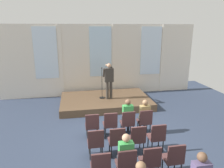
{
  "coord_description": "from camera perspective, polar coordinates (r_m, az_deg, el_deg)",
  "views": [
    {
      "loc": [
        -1.45,
        -6.22,
        3.76
      ],
      "look_at": [
        0.05,
        1.97,
        1.48
      ],
      "focal_mm": 33.33,
      "sensor_mm": 36.0,
      "label": 1
    }
  ],
  "objects": [
    {
      "name": "ground_plane",
      "position": [
        7.41,
        2.45,
        -15.17
      ],
      "size": [
        14.16,
        14.16,
        0.0
      ],
      "primitive_type": "plane",
      "color": "#2D384C"
    },
    {
      "name": "rear_partition",
      "position": [
        11.68,
        -3.01,
        6.65
      ],
      "size": [
        10.9,
        0.14,
        3.93
      ],
      "color": "silver",
      "rests_on": "ground"
    },
    {
      "name": "stage_platform",
      "position": [
        10.5,
        -1.82,
        -4.68
      ],
      "size": [
        4.38,
        2.8,
        0.34
      ],
      "primitive_type": "cube",
      "color": "brown",
      "rests_on": "ground"
    },
    {
      "name": "speaker",
      "position": [
        10.04,
        -0.84,
        1.54
      ],
      "size": [
        0.5,
        0.69,
        1.77
      ],
      "color": "#332D28",
      "rests_on": "stage_platform"
    },
    {
      "name": "mic_stand",
      "position": [
        10.33,
        -2.74,
        -2.09
      ],
      "size": [
        0.28,
        0.28,
        1.56
      ],
      "color": "black",
      "rests_on": "stage_platform"
    },
    {
      "name": "chair_r0_c0",
      "position": [
        7.31,
        -5.47,
        -10.95
      ],
      "size": [
        0.46,
        0.44,
        0.94
      ],
      "color": "black",
      "rests_on": "ground"
    },
    {
      "name": "chair_r0_c1",
      "position": [
        7.38,
        -0.49,
        -10.61
      ],
      "size": [
        0.46,
        0.44,
        0.94
      ],
      "color": "black",
      "rests_on": "ground"
    },
    {
      "name": "chair_r0_c2",
      "position": [
        7.5,
        4.35,
        -10.2
      ],
      "size": [
        0.46,
        0.44,
        0.94
      ],
      "color": "black",
      "rests_on": "ground"
    },
    {
      "name": "audience_r0_c2",
      "position": [
        7.48,
        4.23,
        -8.49
      ],
      "size": [
        0.36,
        0.39,
        1.34
      ],
      "color": "#2D2D33",
      "rests_on": "ground"
    },
    {
      "name": "chair_r0_c3",
      "position": [
        7.68,
        8.99,
        -9.73
      ],
      "size": [
        0.46,
        0.44,
        0.94
      ],
      "color": "black",
      "rests_on": "ground"
    },
    {
      "name": "audience_r0_c3",
      "position": [
        7.67,
        8.84,
        -8.24
      ],
      "size": [
        0.36,
        0.39,
        1.29
      ],
      "color": "#2D2D33",
      "rests_on": "ground"
    },
    {
      "name": "chair_r1_c0",
      "position": [
        6.32,
        -4.52,
        -15.44
      ],
      "size": [
        0.46,
        0.44,
        0.94
      ],
      "color": "black",
      "rests_on": "ground"
    },
    {
      "name": "chair_r1_c1",
      "position": [
        6.4,
        1.32,
        -14.95
      ],
      "size": [
        0.46,
        0.44,
        0.94
      ],
      "color": "black",
      "rests_on": "ground"
    },
    {
      "name": "chair_r1_c2",
      "position": [
        6.54,
        6.93,
        -14.35
      ],
      "size": [
        0.46,
        0.44,
        0.94
      ],
      "color": "black",
      "rests_on": "ground"
    },
    {
      "name": "chair_r1_c3",
      "position": [
        6.74,
        12.22,
        -13.65
      ],
      "size": [
        0.46,
        0.44,
        0.94
      ],
      "color": "black",
      "rests_on": "ground"
    },
    {
      "name": "chair_r2_c0",
      "position": [
        5.38,
        -3.16,
        -21.52
      ],
      "size": [
        0.46,
        0.44,
        0.94
      ],
      "color": "black",
      "rests_on": "ground"
    },
    {
      "name": "chair_r2_c1",
      "position": [
        5.48,
        3.88,
        -20.79
      ],
      "size": [
        0.46,
        0.44,
        0.94
      ],
      "color": "black",
      "rests_on": "ground"
    },
    {
      "name": "audience_r2_c1",
      "position": [
        5.44,
        3.69,
        -18.7
      ],
      "size": [
        0.36,
        0.39,
        1.3
      ],
      "color": "#2D2D33",
      "rests_on": "ground"
    },
    {
      "name": "chair_r2_c2",
      "position": [
        5.64,
        10.51,
        -19.83
      ],
      "size": [
        0.46,
        0.44,
        0.94
      ],
      "color": "black",
      "rests_on": "ground"
    },
    {
      "name": "chair_r2_c3",
      "position": [
        5.87,
        16.61,
        -18.71
      ],
      "size": [
        0.46,
        0.44,
        0.94
      ],
      "color": "black",
      "rests_on": "ground"
    }
  ]
}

